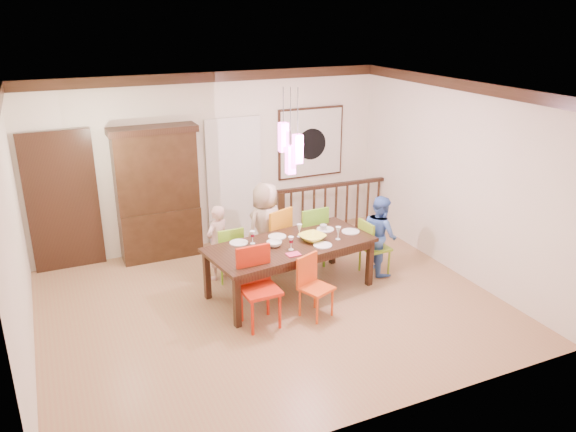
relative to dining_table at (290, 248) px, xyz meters
name	(u,v)px	position (x,y,z in m)	size (l,w,h in m)	color
floor	(272,305)	(-0.41, -0.28, -0.67)	(6.00, 6.00, 0.00)	#AB7752
ceiling	(269,91)	(-0.41, -0.28, 2.23)	(6.00, 6.00, 0.00)	white
wall_back	(213,161)	(-0.41, 2.22, 0.78)	(6.00, 6.00, 0.00)	silver
wall_left	(14,243)	(-3.41, -0.28, 0.78)	(5.00, 5.00, 0.00)	silver
wall_right	(456,179)	(2.59, -0.28, 0.78)	(5.00, 5.00, 0.00)	silver
crown_molding	(269,98)	(-0.41, -0.28, 2.15)	(6.00, 5.00, 0.16)	black
panel_door	(63,204)	(-2.81, 2.17, 0.38)	(1.04, 0.07, 2.24)	black
white_doorway	(234,182)	(-0.06, 2.19, 0.38)	(0.97, 0.05, 2.22)	silver
painting	(311,143)	(1.39, 2.18, 0.92)	(1.25, 0.06, 1.25)	black
pendant_cluster	(290,148)	(0.00, 0.00, 1.43)	(0.27, 0.21, 1.14)	#FF4CCD
dining_table	(290,248)	(0.00, 0.00, 0.00)	(2.46, 1.38, 0.75)	black
chair_far_left	(228,249)	(-0.68, 0.75, -0.19)	(0.39, 0.39, 0.85)	#81C728
chair_far_mid	(272,234)	(0.06, 0.82, -0.09)	(0.59, 0.59, 1.01)	orange
chair_far_right	(309,231)	(0.63, 0.70, -0.10)	(0.47, 0.47, 1.00)	#5B9D20
chair_near_left	(260,284)	(-0.73, -0.68, -0.09)	(0.47, 0.47, 1.02)	red
chair_near_mid	(316,283)	(0.02, -0.77, -0.20)	(0.49, 0.49, 0.83)	#E54E18
chair_end_right	(375,243)	(1.43, 0.02, -0.18)	(0.40, 0.40, 0.87)	olive
china_hutch	(157,193)	(-1.40, 2.02, 0.41)	(1.36, 0.46, 2.15)	black
balustrade	(336,208)	(1.66, 1.67, -0.17)	(2.26, 0.15, 0.96)	black
person_far_left	(218,242)	(-0.80, 0.85, -0.10)	(0.42, 0.27, 1.15)	beige
person_far_mid	(266,227)	(-0.03, 0.85, 0.02)	(0.68, 0.44, 1.40)	#C1A992
person_end_right	(380,235)	(1.51, 0.04, -0.06)	(0.59, 0.46, 1.22)	#466FC5
serving_bowl	(312,237)	(0.33, -0.03, 0.12)	(0.36, 0.36, 0.09)	#F7EE46
small_bowl	(274,244)	(-0.24, 0.00, 0.11)	(0.22, 0.22, 0.07)	white
cup_left	(265,248)	(-0.43, -0.12, 0.12)	(0.12, 0.12, 0.09)	silver
cup_right	(323,228)	(0.63, 0.22, 0.12)	(0.11, 0.11, 0.10)	silver
plate_far_left	(239,243)	(-0.66, 0.30, 0.08)	(0.26, 0.26, 0.01)	white
plate_far_mid	(277,237)	(-0.08, 0.28, 0.08)	(0.26, 0.26, 0.01)	white
plate_far_right	(325,229)	(0.68, 0.25, 0.08)	(0.26, 0.26, 0.01)	white
plate_near_left	(257,260)	(-0.64, -0.35, 0.08)	(0.26, 0.26, 0.01)	white
plate_near_mid	(323,245)	(0.37, -0.27, 0.08)	(0.26, 0.26, 0.01)	white
plate_end_right	(351,231)	(0.98, 0.02, 0.08)	(0.26, 0.26, 0.01)	white
wine_glass_a	(253,237)	(-0.49, 0.20, 0.17)	(0.08, 0.08, 0.19)	#590C19
wine_glass_b	(299,230)	(0.22, 0.17, 0.17)	(0.08, 0.08, 0.19)	silver
wine_glass_c	(291,243)	(-0.09, -0.21, 0.17)	(0.08, 0.08, 0.19)	#590C19
wine_glass_d	(338,233)	(0.68, -0.15, 0.17)	(0.08, 0.08, 0.19)	silver
napkin	(293,254)	(-0.13, -0.38, 0.08)	(0.18, 0.14, 0.01)	#D83359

